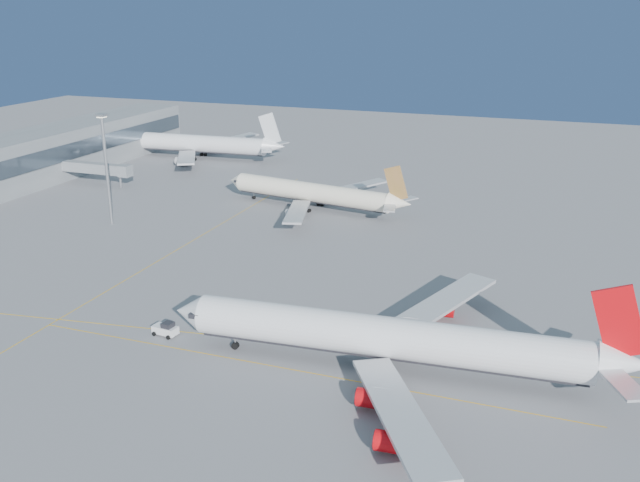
{
  "coord_description": "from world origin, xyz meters",
  "views": [
    {
      "loc": [
        42.75,
        -102.6,
        52.74
      ],
      "look_at": [
        -4.74,
        25.42,
        7.0
      ],
      "focal_mm": 40.0,
      "sensor_mm": 36.0,
      "label": 1
    }
  ],
  "objects_px": {
    "airliner_etihad": "(315,193)",
    "airliner_third": "(199,144)",
    "pushback_tug": "(166,329)",
    "airliner_virgin": "(395,339)",
    "light_mast": "(106,160)"
  },
  "relations": [
    {
      "from": "light_mast",
      "to": "airliner_etihad",
      "type": "bearing_deg",
      "value": 35.11
    },
    {
      "from": "airliner_etihad",
      "to": "airliner_third",
      "type": "xyz_separation_m",
      "value": [
        -62.0,
        47.08,
        0.84
      ]
    },
    {
      "from": "airliner_etihad",
      "to": "pushback_tug",
      "type": "xyz_separation_m",
      "value": [
        3.82,
        -80.47,
        -3.36
      ]
    },
    {
      "from": "pushback_tug",
      "to": "light_mast",
      "type": "distance_m",
      "value": 70.36
    },
    {
      "from": "light_mast",
      "to": "airliner_virgin",
      "type": "bearing_deg",
      "value": -29.58
    },
    {
      "from": "airliner_third",
      "to": "light_mast",
      "type": "distance_m",
      "value": 80.44
    },
    {
      "from": "airliner_virgin",
      "to": "light_mast",
      "type": "relative_size",
      "value": 2.61
    },
    {
      "from": "airliner_etihad",
      "to": "pushback_tug",
      "type": "bearing_deg",
      "value": -77.43
    },
    {
      "from": "airliner_etihad",
      "to": "pushback_tug",
      "type": "distance_m",
      "value": 80.63
    },
    {
      "from": "airliner_virgin",
      "to": "airliner_etihad",
      "type": "xyz_separation_m",
      "value": [
        -42.75,
        79.14,
        -0.86
      ]
    },
    {
      "from": "airliner_third",
      "to": "airliner_virgin",
      "type": "bearing_deg",
      "value": -53.8
    },
    {
      "from": "pushback_tug",
      "to": "light_mast",
      "type": "relative_size",
      "value": 0.16
    },
    {
      "from": "airliner_virgin",
      "to": "airliner_etihad",
      "type": "distance_m",
      "value": 89.95
    },
    {
      "from": "airliner_etihad",
      "to": "airliner_third",
      "type": "height_order",
      "value": "airliner_third"
    },
    {
      "from": "airliner_virgin",
      "to": "pushback_tug",
      "type": "height_order",
      "value": "airliner_virgin"
    }
  ]
}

